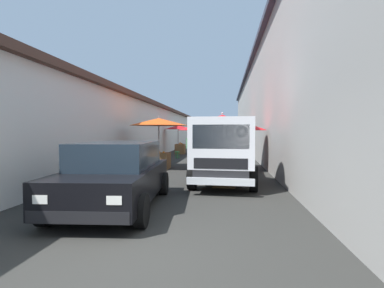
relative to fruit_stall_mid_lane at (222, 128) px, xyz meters
The scene contains 12 objects.
ground 8.59m from the fruit_stall_mid_lane, ahead, with size 90.00×90.00×0.00m, color #282826.
building_left_whitewash 13.30m from the fruit_stall_mid_lane, 37.61° to the left, with size 49.80×7.50×3.66m.
building_right_concrete 11.92m from the fruit_stall_mid_lane, 27.00° to the right, with size 49.80×7.50×6.62m.
fruit_stall_mid_lane is the anchor object (origin of this frame).
fruit_stall_far_left 13.35m from the fruit_stall_mid_lane, 15.23° to the left, with size 2.10×2.10×2.27m.
fruit_stall_near_left 4.85m from the fruit_stall_mid_lane, 36.78° to the left, with size 2.63×2.63×2.38m.
fruit_stall_near_right 10.67m from the fruit_stall_mid_lane, ahead, with size 2.64×2.64×2.32m.
fruit_stall_far_right 3.83m from the fruit_stall_mid_lane, ahead, with size 2.72×2.72×2.22m.
hatchback_car 3.75m from the fruit_stall_mid_lane, 140.00° to the left, with size 4.02×2.14×1.45m.
delivery_truck 0.77m from the fruit_stall_mid_lane, 81.98° to the right, with size 5.01×2.17×2.08m.
vendor_by_crates 7.16m from the fruit_stall_mid_lane, 15.28° to the left, with size 0.55×0.40×1.55m.
plastic_stool 9.59m from the fruit_stall_mid_lane, 18.11° to the left, with size 0.30×0.30×0.43m.
Camera 1 is at (-3.67, -1.49, 1.68)m, focal length 26.92 mm.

